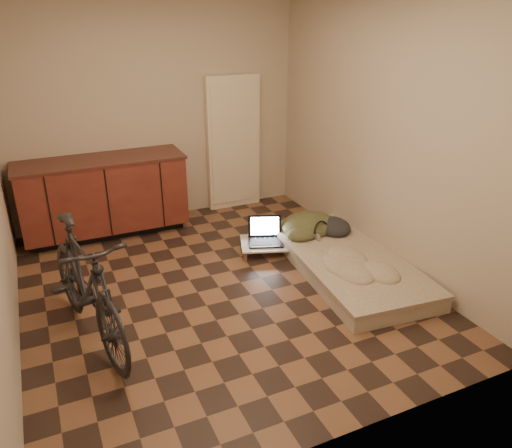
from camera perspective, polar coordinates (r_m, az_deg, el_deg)
name	(u,v)px	position (r m, az deg, el deg)	size (l,w,h in m)	color
room_shell	(215,155)	(4.29, -4.72, 7.88)	(3.50, 4.00, 2.60)	brown
cabinets	(104,196)	(5.97, -16.98, 3.06)	(1.84, 0.62, 0.91)	black
appliance_panel	(233,143)	(6.48, -2.63, 9.22)	(0.70, 0.10, 1.70)	beige
bicycle	(85,280)	(4.05, -18.91, -6.04)	(0.49, 1.67, 1.08)	black
futon	(347,262)	(5.14, 10.33, -4.26)	(1.16, 2.11, 0.17)	#B9A994
clothing_pile	(315,219)	(5.54, 6.81, 0.59)	(0.67, 0.56, 0.27)	#3F4126
headphones	(321,230)	(5.39, 7.46, -0.69)	(0.25, 0.23, 0.17)	black
lap_desk	(273,243)	(5.42, 1.92, -2.19)	(0.80, 0.65, 0.11)	brown
laptop	(265,237)	(5.41, 1.08, -1.48)	(0.46, 0.44, 0.25)	black
mouse	(299,242)	(5.37, 4.93, -2.11)	(0.06, 0.11, 0.04)	white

